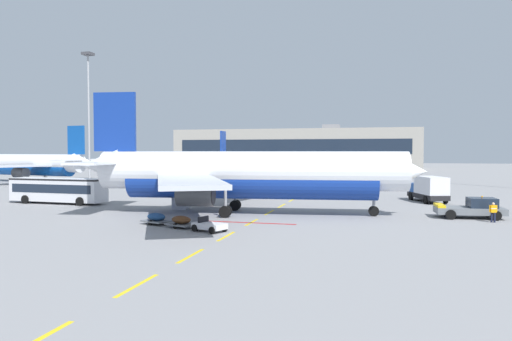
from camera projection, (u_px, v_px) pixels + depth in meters
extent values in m
plane|color=gray|center=(483.00, 207.00, 53.67)|extent=(400.00, 400.00, 0.00)
cube|color=yellow|center=(137.00, 285.00, 22.38)|extent=(0.24, 4.00, 0.01)
cube|color=yellow|center=(191.00, 256.00, 28.64)|extent=(0.24, 4.00, 0.01)
cube|color=yellow|center=(226.00, 236.00, 35.20)|extent=(0.24, 4.00, 0.01)
cube|color=yellow|center=(252.00, 222.00, 42.09)|extent=(0.24, 4.00, 0.01)
cube|color=yellow|center=(269.00, 212.00, 48.77)|extent=(0.24, 4.00, 0.01)
cube|color=yellow|center=(282.00, 206.00, 54.82)|extent=(0.24, 4.00, 0.01)
cube|color=yellow|center=(292.00, 200.00, 61.06)|extent=(0.24, 4.00, 0.01)
cube|color=yellow|center=(300.00, 196.00, 66.90)|extent=(0.24, 4.00, 0.01)
cube|color=yellow|center=(307.00, 192.00, 73.07)|extent=(0.24, 4.00, 0.01)
cube|color=yellow|center=(313.00, 188.00, 80.10)|extent=(0.24, 4.00, 0.01)
cube|color=yellow|center=(318.00, 186.00, 86.20)|extent=(0.24, 4.00, 0.01)
cube|color=yellow|center=(322.00, 184.00, 91.64)|extent=(0.24, 4.00, 0.01)
cube|color=yellow|center=(326.00, 181.00, 98.09)|extent=(0.24, 4.00, 0.01)
cube|color=yellow|center=(329.00, 179.00, 104.97)|extent=(0.24, 4.00, 0.01)
cube|color=#B21414|center=(251.00, 223.00, 41.81)|extent=(8.00, 0.40, 0.01)
cylinder|color=white|center=(251.00, 171.00, 47.41)|extent=(30.34, 7.39, 3.80)
cylinder|color=navy|center=(251.00, 181.00, 47.46)|extent=(24.74, 6.41, 3.50)
cone|color=white|center=(408.00, 172.00, 45.40)|extent=(3.92, 4.12, 3.72)
cone|color=white|center=(99.00, 165.00, 49.51)|extent=(4.56, 3.71, 3.23)
cube|color=#192333|center=(397.00, 164.00, 45.51)|extent=(1.93, 3.02, 0.60)
cube|color=navy|center=(115.00, 122.00, 49.09)|extent=(4.41, 0.89, 6.00)
cube|color=white|center=(122.00, 162.00, 52.52)|extent=(3.95, 6.74, 0.24)
cube|color=white|center=(94.00, 163.00, 46.19)|extent=(3.95, 6.74, 0.24)
cube|color=#B7BCC6|center=(228.00, 172.00, 56.38)|extent=(8.34, 17.63, 0.36)
cube|color=#B7BCC6|center=(188.00, 180.00, 39.55)|extent=(11.81, 17.37, 0.36)
cylinder|color=#4C4F54|center=(221.00, 186.00, 53.49)|extent=(3.43, 2.47, 2.10)
cylinder|color=black|center=(235.00, 186.00, 53.28)|extent=(0.33, 1.79, 1.79)
cylinder|color=#4C4F54|center=(195.00, 195.00, 42.60)|extent=(3.43, 2.47, 2.10)
cylinder|color=black|center=(213.00, 195.00, 42.38)|extent=(0.33, 1.79, 1.79)
cylinder|color=gray|center=(374.00, 197.00, 45.92)|extent=(0.28, 0.28, 2.67)
cylinder|color=black|center=(374.00, 211.00, 45.97)|extent=(1.02, 0.40, 0.99)
cylinder|color=gray|center=(235.00, 193.00, 50.36)|extent=(0.28, 0.28, 2.61)
cylinder|color=black|center=(236.00, 205.00, 50.76)|extent=(1.13, 0.48, 1.10)
cylinder|color=black|center=(235.00, 206.00, 50.06)|extent=(1.13, 0.48, 1.10)
cylinder|color=gray|center=(225.00, 198.00, 45.21)|extent=(0.28, 0.28, 2.61)
cylinder|color=black|center=(226.00, 211.00, 45.61)|extent=(1.13, 0.48, 1.10)
cylinder|color=black|center=(225.00, 212.00, 44.91)|extent=(1.13, 0.48, 1.10)
cube|color=slate|center=(469.00, 210.00, 44.80)|extent=(6.17, 3.19, 0.60)
cube|color=#192333|center=(482.00, 203.00, 44.57)|extent=(2.54, 2.28, 0.90)
cube|color=yellow|center=(440.00, 205.00, 45.27)|extent=(0.87, 2.56, 0.24)
sphere|color=orange|center=(482.00, 197.00, 44.54)|extent=(0.16, 0.16, 0.16)
cylinder|color=black|center=(451.00, 215.00, 43.79)|extent=(0.92, 0.46, 0.90)
cylinder|color=black|center=(445.00, 211.00, 46.54)|extent=(0.92, 0.46, 0.90)
cylinder|color=black|center=(496.00, 216.00, 43.08)|extent=(0.92, 0.46, 0.90)
cylinder|color=black|center=(487.00, 212.00, 45.82)|extent=(0.92, 0.46, 0.90)
cylinder|color=white|center=(207.00, 162.00, 104.13)|extent=(4.51, 27.31, 3.43)
cylinder|color=navy|center=(207.00, 166.00, 104.17)|extent=(4.04, 22.25, 3.16)
cone|color=white|center=(184.00, 163.00, 90.85)|extent=(3.49, 3.29, 3.36)
cone|color=white|center=(225.00, 159.00, 118.00)|extent=(3.07, 3.91, 2.92)
cube|color=#192333|center=(186.00, 160.00, 91.76)|extent=(2.63, 1.55, 0.54)
cube|color=navy|center=(223.00, 142.00, 116.30)|extent=(0.48, 3.99, 5.42)
cube|color=white|center=(235.00, 158.00, 116.45)|extent=(5.89, 3.12, 0.22)
cube|color=white|center=(212.00, 158.00, 117.68)|extent=(5.89, 3.12, 0.22)
cube|color=#B7BCC6|center=(245.00, 164.00, 106.01)|extent=(15.96, 8.64, 0.33)
cube|color=#B7BCC6|center=(179.00, 163.00, 109.29)|extent=(15.88, 9.68, 0.33)
cylinder|color=#4C4F54|center=(233.00, 169.00, 106.78)|extent=(2.01, 2.96, 1.90)
cylinder|color=black|center=(232.00, 170.00, 105.37)|extent=(1.62, 0.17, 1.61)
cylinder|color=#4C4F54|center=(191.00, 169.00, 108.90)|extent=(2.01, 2.96, 1.90)
cylinder|color=black|center=(189.00, 169.00, 107.49)|extent=(1.62, 0.17, 1.61)
cylinder|color=gray|center=(189.00, 174.00, 93.72)|extent=(0.25, 0.25, 2.41)
cylinder|color=black|center=(190.00, 181.00, 93.77)|extent=(0.29, 0.90, 0.89)
cylinder|color=gray|center=(220.00, 172.00, 105.48)|extent=(0.25, 0.25, 2.36)
cylinder|color=black|center=(221.00, 177.00, 105.46)|extent=(0.36, 1.01, 0.99)
cylinder|color=black|center=(218.00, 177.00, 105.60)|extent=(0.36, 1.01, 0.99)
cylinder|color=gray|center=(199.00, 172.00, 106.48)|extent=(0.25, 0.25, 2.36)
cylinder|color=black|center=(201.00, 177.00, 106.46)|extent=(0.36, 1.01, 0.99)
cylinder|color=black|center=(198.00, 177.00, 106.60)|extent=(0.36, 1.01, 0.99)
cylinder|color=white|center=(28.00, 163.00, 96.10)|extent=(27.29, 7.81, 3.42)
cylinder|color=#0F479E|center=(28.00, 167.00, 96.14)|extent=(22.27, 6.72, 3.15)
cone|color=white|center=(83.00, 161.00, 90.31)|extent=(4.21, 3.49, 2.91)
cube|color=#0F479E|center=(76.00, 140.00, 90.79)|extent=(3.96, 0.97, 5.40)
cube|color=white|center=(67.00, 160.00, 88.06)|extent=(3.79, 6.16, 0.22)
cube|color=white|center=(90.00, 160.00, 93.31)|extent=(3.79, 6.16, 0.22)
cube|color=#B7BCC6|center=(7.00, 166.00, 87.68)|extent=(11.14, 15.50, 0.32)
cube|color=#B7BCC6|center=(71.00, 164.00, 101.64)|extent=(6.88, 15.82, 0.32)
cylinder|color=#4C4F54|center=(21.00, 173.00, 90.14)|extent=(3.15, 2.34, 1.89)
cylinder|color=black|center=(15.00, 173.00, 90.72)|extent=(0.37, 1.60, 1.61)
cylinder|color=#4C4F54|center=(62.00, 171.00, 99.18)|extent=(3.15, 2.34, 1.89)
cylinder|color=black|center=(56.00, 171.00, 99.76)|extent=(0.37, 1.60, 1.61)
cylinder|color=gray|center=(25.00, 174.00, 93.32)|extent=(0.25, 0.25, 2.35)
cylinder|color=black|center=(24.00, 181.00, 93.08)|extent=(1.03, 0.47, 0.99)
cylinder|color=black|center=(27.00, 180.00, 93.65)|extent=(1.03, 0.47, 0.99)
cylinder|color=gray|center=(45.00, 173.00, 97.59)|extent=(0.25, 0.25, 2.35)
cylinder|color=black|center=(44.00, 179.00, 97.35)|extent=(1.03, 0.47, 0.99)
cylinder|color=black|center=(46.00, 179.00, 97.93)|extent=(1.03, 0.47, 0.99)
cube|color=silver|center=(58.00, 190.00, 57.11)|extent=(12.12, 3.32, 2.70)
cube|color=#192333|center=(58.00, 188.00, 57.11)|extent=(11.17, 3.31, 1.00)
cube|color=black|center=(58.00, 179.00, 57.06)|extent=(12.14, 3.34, 0.20)
cylinder|color=black|center=(95.00, 199.00, 57.21)|extent=(1.02, 0.37, 1.00)
cylinder|color=black|center=(80.00, 201.00, 54.64)|extent=(1.02, 0.37, 1.00)
cylinder|color=black|center=(42.00, 197.00, 59.53)|extent=(1.02, 0.37, 1.00)
cylinder|color=black|center=(25.00, 199.00, 56.96)|extent=(1.02, 0.37, 1.00)
cube|color=black|center=(428.00, 196.00, 58.99)|extent=(4.52, 7.40, 0.60)
cube|color=#194799|center=(420.00, 187.00, 61.26)|extent=(2.95, 2.99, 1.10)
cube|color=#192333|center=(416.00, 186.00, 62.40)|extent=(1.84, 0.67, 0.64)
cube|color=silver|center=(431.00, 185.00, 57.96)|extent=(3.80, 5.28, 2.10)
cylinder|color=black|center=(411.00, 196.00, 61.15)|extent=(0.57, 1.00, 0.96)
cylinder|color=black|center=(429.00, 196.00, 61.32)|extent=(0.57, 1.00, 0.96)
cylinder|color=black|center=(426.00, 200.00, 56.68)|extent=(0.57, 1.00, 0.96)
cylinder|color=black|center=(446.00, 200.00, 56.86)|extent=(0.57, 1.00, 0.96)
cube|color=silver|center=(209.00, 226.00, 37.20)|extent=(2.94, 2.28, 0.44)
cube|color=black|center=(203.00, 220.00, 37.57)|extent=(0.54, 1.08, 0.56)
cylinder|color=black|center=(224.00, 228.00, 37.22)|extent=(0.59, 0.38, 0.56)
cylinder|color=black|center=(212.00, 230.00, 36.10)|extent=(0.59, 0.38, 0.56)
cylinder|color=black|center=(207.00, 226.00, 38.31)|extent=(0.59, 0.38, 0.56)
cylinder|color=black|center=(195.00, 228.00, 37.19)|extent=(0.59, 0.38, 0.56)
cube|color=slate|center=(181.00, 224.00, 39.07)|extent=(2.79, 2.30, 0.12)
ellipsoid|color=#4C2D19|center=(181.00, 220.00, 39.05)|extent=(2.14, 1.80, 0.64)
cylinder|color=black|center=(187.00, 224.00, 39.61)|extent=(0.46, 0.30, 0.44)
cylinder|color=black|center=(175.00, 226.00, 38.53)|extent=(0.46, 0.30, 0.44)
cube|color=slate|center=(156.00, 221.00, 40.87)|extent=(2.79, 2.30, 0.12)
ellipsoid|color=navy|center=(156.00, 217.00, 40.85)|extent=(2.14, 1.80, 0.64)
cylinder|color=black|center=(162.00, 221.00, 41.41)|extent=(0.46, 0.30, 0.44)
cylinder|color=black|center=(150.00, 223.00, 40.33)|extent=(0.46, 0.30, 0.44)
cylinder|color=#191E38|center=(495.00, 218.00, 41.92)|extent=(0.16, 0.16, 0.87)
cylinder|color=#191E38|center=(492.00, 217.00, 42.06)|extent=(0.16, 0.16, 0.87)
cube|color=orange|center=(493.00, 209.00, 41.95)|extent=(0.55, 0.39, 0.65)
cube|color=silver|center=(493.00, 208.00, 41.95)|extent=(0.56, 0.40, 0.06)
sphere|color=beige|center=(493.00, 204.00, 41.94)|extent=(0.24, 0.24, 0.24)
cylinder|color=orange|center=(497.00, 208.00, 41.95)|extent=(0.09, 0.09, 0.59)
cylinder|color=orange|center=(490.00, 208.00, 41.96)|extent=(0.09, 0.09, 0.59)
cube|color=#B7BCC6|center=(181.00, 202.00, 51.55)|extent=(1.66, 1.62, 1.60)
cube|color=silver|center=(181.00, 202.00, 51.55)|extent=(1.62, 0.11, 1.36)
cylinder|color=slate|center=(90.00, 182.00, 90.80)|extent=(0.70, 0.70, 0.60)
cylinder|color=#9EA0A5|center=(89.00, 120.00, 90.32)|extent=(0.36, 0.36, 24.10)
cube|color=#3F3F44|center=(88.00, 54.00, 89.82)|extent=(1.80, 1.80, 0.50)
cube|color=#9E998E|center=(295.00, 149.00, 177.12)|extent=(88.52, 18.00, 14.09)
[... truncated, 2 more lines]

